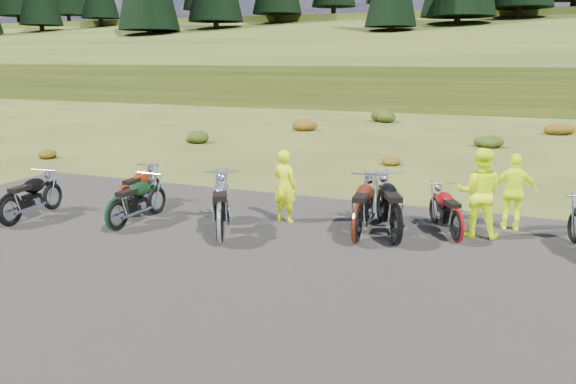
% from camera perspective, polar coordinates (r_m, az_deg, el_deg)
% --- Properties ---
extents(ground, '(300.00, 300.00, 0.00)m').
position_cam_1_polar(ground, '(10.55, 2.02, -6.13)').
color(ground, '#3A4316').
rests_on(ground, ground).
extents(gravel_pad, '(20.00, 12.00, 0.04)m').
position_cam_1_polar(gravel_pad, '(8.82, -2.44, -10.19)').
color(gravel_pad, black).
rests_on(gravel_pad, ground).
extents(hill_slope, '(300.00, 45.97, 9.37)m').
position_cam_1_polar(hill_slope, '(59.56, 18.70, 9.42)').
color(hill_slope, '#293C14').
rests_on(hill_slope, ground).
extents(hill_plateau, '(300.00, 90.00, 9.17)m').
position_cam_1_polar(hill_plateau, '(119.46, 20.46, 11.01)').
color(hill_plateau, '#293C14').
rests_on(hill_plateau, ground).
extents(shrub_0, '(0.77, 0.77, 0.45)m').
position_cam_1_polar(shrub_0, '(21.95, -23.03, 3.76)').
color(shrub_0, brown).
rests_on(shrub_0, ground).
extents(shrub_1, '(1.03, 1.03, 0.61)m').
position_cam_1_polar(shrub_1, '(24.32, -9.31, 5.70)').
color(shrub_1, '#20320C').
rests_on(shrub_1, ground).
extents(shrub_2, '(1.30, 1.30, 0.77)m').
position_cam_1_polar(shrub_2, '(27.83, 1.53, 7.01)').
color(shrub_2, brown).
rests_on(shrub_2, ground).
extents(shrub_3, '(1.56, 1.56, 0.92)m').
position_cam_1_polar(shrub_3, '(32.10, 9.76, 7.83)').
color(shrub_3, '#20320C').
rests_on(shrub_3, ground).
extents(shrub_4, '(0.77, 0.77, 0.45)m').
position_cam_1_polar(shrub_4, '(19.22, 10.19, 3.38)').
color(shrub_4, brown).
rests_on(shrub_4, ground).
extents(shrub_5, '(1.03, 1.03, 0.61)m').
position_cam_1_polar(shrub_5, '(24.09, 19.59, 5.02)').
color(shrub_5, '#20320C').
rests_on(shrub_5, ground).
extents(shrub_6, '(1.30, 1.30, 0.77)m').
position_cam_1_polar(shrub_6, '(29.40, 25.74, 6.03)').
color(shrub_6, brown).
rests_on(shrub_6, ground).
extents(motorcycle_0, '(0.85, 2.05, 1.05)m').
position_cam_1_polar(motorcycle_0, '(13.41, -26.24, -3.24)').
color(motorcycle_0, black).
rests_on(motorcycle_0, ground).
extents(motorcycle_1, '(0.80, 1.95, 1.00)m').
position_cam_1_polar(motorcycle_1, '(13.47, -16.12, -2.28)').
color(motorcycle_1, maroon).
rests_on(motorcycle_1, ground).
extents(motorcycle_2, '(0.75, 2.03, 1.05)m').
position_cam_1_polar(motorcycle_2, '(12.24, -16.86, -3.91)').
color(motorcycle_2, black).
rests_on(motorcycle_2, ground).
extents(motorcycle_3, '(1.71, 2.42, 1.21)m').
position_cam_1_polar(motorcycle_3, '(11.01, -6.89, -5.37)').
color(motorcycle_3, silver).
rests_on(motorcycle_3, ground).
extents(motorcycle_4, '(0.93, 2.29, 1.17)m').
position_cam_1_polar(motorcycle_4, '(11.01, 6.93, -5.36)').
color(motorcycle_4, '#4E180D').
rests_on(motorcycle_4, ground).
extents(motorcycle_5, '(1.61, 2.42, 1.21)m').
position_cam_1_polar(motorcycle_5, '(11.05, 10.86, -5.44)').
color(motorcycle_5, black).
rests_on(motorcycle_5, ground).
extents(motorcycle_6, '(1.39, 1.96, 0.98)m').
position_cam_1_polar(motorcycle_6, '(11.49, 16.66, -5.04)').
color(motorcycle_6, maroon).
rests_on(motorcycle_6, ground).
extents(person_middle, '(0.65, 0.51, 1.59)m').
position_cam_1_polar(person_middle, '(12.18, -0.33, 0.49)').
color(person_middle, '#DDFF0D').
rests_on(person_middle, ground).
extents(person_right_a, '(0.89, 0.71, 1.80)m').
position_cam_1_polar(person_right_a, '(11.77, 18.84, -0.21)').
color(person_right_a, '#DDFF0D').
rests_on(person_right_a, ground).
extents(person_right_b, '(0.98, 0.47, 1.61)m').
position_cam_1_polar(person_right_b, '(12.52, 21.98, -0.12)').
color(person_right_b, '#DDFF0D').
rests_on(person_right_b, ground).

